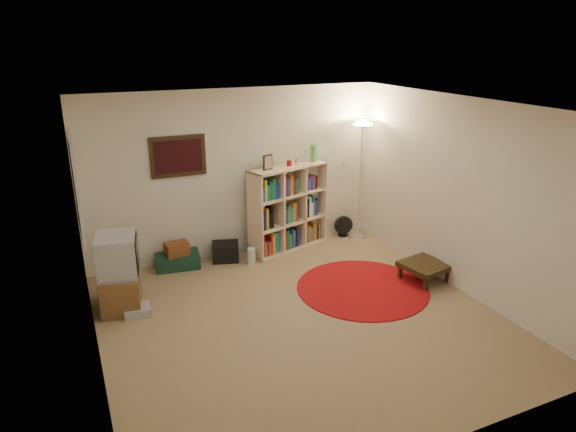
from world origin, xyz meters
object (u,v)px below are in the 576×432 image
floor_lamp (362,141)px  floor_fan (343,226)px  tv_stand (120,273)px  suitcase (177,260)px  bookshelf (287,209)px  side_table (424,266)px

floor_lamp → floor_fan: 1.47m
tv_stand → floor_lamp: bearing=21.8°
floor_lamp → tv_stand: floor_lamp is taller
floor_lamp → suitcase: 3.36m
bookshelf → floor_lamp: bearing=-21.3°
floor_fan → side_table: floor_fan is taller
bookshelf → floor_lamp: (1.24, -0.10, 0.98)m
floor_lamp → suitcase: bearing=177.9°
bookshelf → tv_stand: bearing=-178.1°
suitcase → side_table: 3.51m
tv_stand → suitcase: (0.88, 0.89, -0.36)m
tv_stand → floor_fan: bearing=24.9°
floor_lamp → tv_stand: bearing=-168.6°
bookshelf → tv_stand: bookshelf is taller
bookshelf → tv_stand: (-2.63, -0.88, -0.19)m
tv_stand → suitcase: 1.30m
floor_fan → suitcase: bearing=-169.9°
tv_stand → side_table: 3.99m
floor_fan → tv_stand: tv_stand is taller
bookshelf → suitcase: (-1.75, 0.01, -0.54)m
floor_fan → tv_stand: 3.83m
bookshelf → floor_fan: bearing=-12.6°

